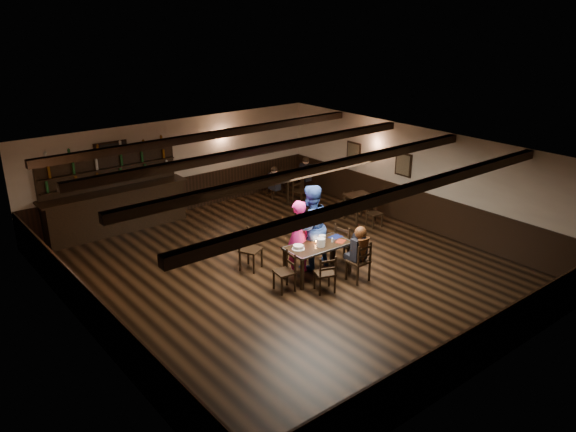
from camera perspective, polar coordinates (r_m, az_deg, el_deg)
ground at (r=12.89m, az=-0.12°, el=-5.43°), size 10.00×10.00×0.00m
room_shell at (r=12.26m, az=-0.21°, el=1.98°), size 9.02×10.02×2.71m
dining_table at (r=12.34m, az=3.07°, el=-3.32°), size 1.51×0.79×0.75m
chair_near_left at (r=11.72m, az=3.90°, el=-5.64°), size 0.50×0.48×0.84m
chair_near_right at (r=12.22m, az=7.43°, el=-4.38°), size 0.43×0.41×0.92m
chair_end_left at (r=11.81m, az=-0.06°, el=-5.31°), size 0.43×0.45×0.85m
chair_end_right at (r=12.99m, az=5.74°, el=-2.55°), size 0.50×0.52×0.98m
chair_far_pushed at (r=12.75m, az=-4.14°, el=-3.05°), size 0.58×0.57×0.95m
woman_pink at (r=12.44m, az=0.98°, el=-2.13°), size 0.69×0.52×1.70m
man_blue at (r=12.65m, az=2.28°, el=-1.12°), size 1.00×0.80×1.96m
seated_person at (r=12.13m, az=7.29°, el=-2.98°), size 0.35×0.52×0.84m
cake at (r=12.06m, az=1.05°, el=-3.20°), size 0.28×0.28×0.09m
plate_stack_a at (r=12.20m, az=3.35°, el=-2.68°), size 0.19×0.19×0.18m
plate_stack_b at (r=12.38m, az=3.49°, el=-2.34°), size 0.15×0.15×0.18m
tea_light at (r=12.38m, az=2.85°, el=-2.66°), size 0.05×0.05×0.06m
salt_shaker at (r=12.45m, az=4.51°, el=-2.44°), size 0.04×0.04×0.10m
pepper_shaker at (r=12.44m, az=4.75°, el=-2.51°), size 0.03×0.03×0.08m
drink_glass at (r=12.50m, az=3.61°, el=-2.27°), size 0.07×0.07×0.11m
menu_red at (r=12.52m, az=5.36°, el=-2.56°), size 0.31×0.27×0.00m
menu_blue at (r=12.73m, az=4.83°, el=-2.13°), size 0.33×0.24×0.00m
bar_counter at (r=15.52m, az=-17.12°, el=1.13°), size 3.91×0.70×2.20m
back_table_a at (r=15.65m, az=7.31°, el=1.74°), size 0.81×0.81×0.75m
back_table_b at (r=17.28m, az=-0.07°, el=3.77°), size 0.92×0.92×0.75m
bg_patron_left at (r=16.78m, az=-1.39°, el=3.86°), size 0.23×0.36×0.72m
bg_patron_right at (r=17.70m, az=1.81°, el=4.82°), size 0.25×0.38×0.75m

